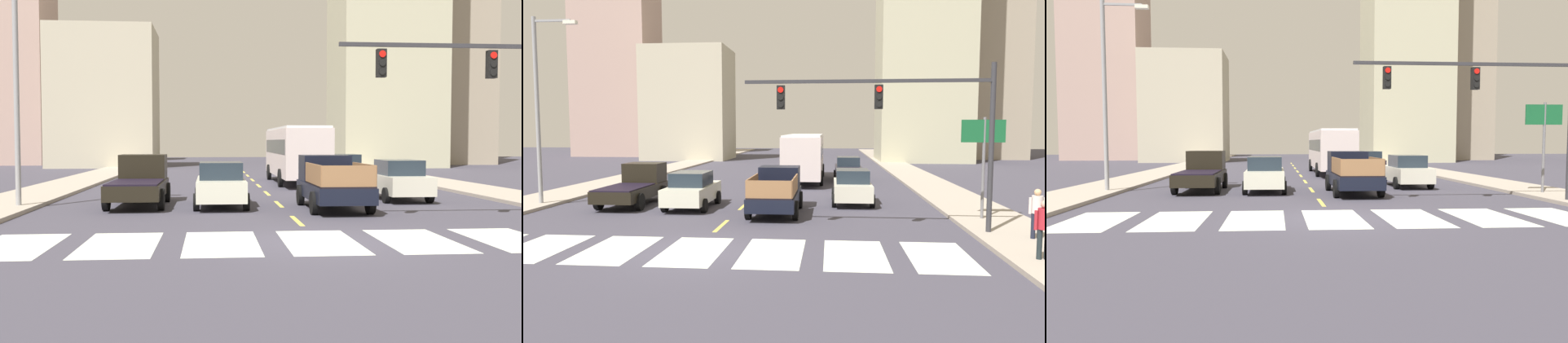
# 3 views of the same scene
# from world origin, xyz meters

# --- Properties ---
(ground_plane) EXTENTS (160.00, 160.00, 0.00)m
(ground_plane) POSITION_xyz_m (0.00, 0.00, 0.00)
(ground_plane) COLOR #3D3B48
(sidewalk_right) EXTENTS (3.12, 110.00, 0.15)m
(sidewalk_right) POSITION_xyz_m (10.67, 18.00, 0.07)
(sidewalk_right) COLOR #A29789
(sidewalk_right) RESTS_ON ground
(sidewalk_left) EXTENTS (3.12, 110.00, 0.15)m
(sidewalk_left) POSITION_xyz_m (-10.67, 18.00, 0.07)
(sidewalk_left) COLOR #A29789
(sidewalk_left) RESTS_ON ground
(crosswalk_stripe_1) EXTENTS (1.82, 3.69, 0.01)m
(crosswalk_stripe_1) POSITION_xyz_m (-4.92, 0.00, 0.00)
(crosswalk_stripe_1) COLOR silver
(crosswalk_stripe_1) RESTS_ON ground
(crosswalk_stripe_2) EXTENTS (1.82, 3.69, 0.01)m
(crosswalk_stripe_2) POSITION_xyz_m (-2.46, 0.00, 0.00)
(crosswalk_stripe_2) COLOR silver
(crosswalk_stripe_2) RESTS_ON ground
(crosswalk_stripe_3) EXTENTS (1.82, 3.69, 0.01)m
(crosswalk_stripe_3) POSITION_xyz_m (0.00, 0.00, 0.00)
(crosswalk_stripe_3) COLOR silver
(crosswalk_stripe_3) RESTS_ON ground
(crosswalk_stripe_4) EXTENTS (1.82, 3.69, 0.01)m
(crosswalk_stripe_4) POSITION_xyz_m (2.46, 0.00, 0.00)
(crosswalk_stripe_4) COLOR silver
(crosswalk_stripe_4) RESTS_ON ground
(crosswalk_stripe_5) EXTENTS (1.82, 3.69, 0.01)m
(crosswalk_stripe_5) POSITION_xyz_m (4.92, 0.00, 0.00)
(crosswalk_stripe_5) COLOR silver
(crosswalk_stripe_5) RESTS_ON ground
(crosswalk_stripe_6) EXTENTS (1.82, 3.69, 0.01)m
(crosswalk_stripe_6) POSITION_xyz_m (7.38, 0.00, 0.00)
(crosswalk_stripe_6) COLOR silver
(crosswalk_stripe_6) RESTS_ON ground
(lane_dash_0) EXTENTS (0.16, 2.40, 0.01)m
(lane_dash_0) POSITION_xyz_m (0.00, 4.00, 0.00)
(lane_dash_0) COLOR #DBC74D
(lane_dash_0) RESTS_ON ground
(lane_dash_1) EXTENTS (0.16, 2.40, 0.01)m
(lane_dash_1) POSITION_xyz_m (0.00, 9.00, 0.00)
(lane_dash_1) COLOR #DBC74D
(lane_dash_1) RESTS_ON ground
(lane_dash_2) EXTENTS (0.16, 2.40, 0.01)m
(lane_dash_2) POSITION_xyz_m (0.00, 14.00, 0.00)
(lane_dash_2) COLOR #DBC74D
(lane_dash_2) RESTS_ON ground
(lane_dash_3) EXTENTS (0.16, 2.40, 0.01)m
(lane_dash_3) POSITION_xyz_m (0.00, 19.00, 0.00)
(lane_dash_3) COLOR #DBC74D
(lane_dash_3) RESTS_ON ground
(lane_dash_4) EXTENTS (0.16, 2.40, 0.01)m
(lane_dash_4) POSITION_xyz_m (0.00, 24.00, 0.00)
(lane_dash_4) COLOR #DBC74D
(lane_dash_4) RESTS_ON ground
(lane_dash_5) EXTENTS (0.16, 2.40, 0.01)m
(lane_dash_5) POSITION_xyz_m (0.00, 29.00, 0.00)
(lane_dash_5) COLOR #DBC74D
(lane_dash_5) RESTS_ON ground
(lane_dash_6) EXTENTS (0.16, 2.40, 0.01)m
(lane_dash_6) POSITION_xyz_m (0.00, 34.00, 0.00)
(lane_dash_6) COLOR #DBC74D
(lane_dash_6) RESTS_ON ground
(lane_dash_7) EXTENTS (0.16, 2.40, 0.01)m
(lane_dash_7) POSITION_xyz_m (0.00, 39.00, 0.00)
(lane_dash_7) COLOR #DBC74D
(lane_dash_7) RESTS_ON ground
(pickup_stakebed) EXTENTS (2.18, 5.20, 1.96)m
(pickup_stakebed) POSITION_xyz_m (1.79, 7.50, 0.94)
(pickup_stakebed) COLOR black
(pickup_stakebed) RESTS_ON ground
(pickup_dark) EXTENTS (2.18, 5.20, 1.96)m
(pickup_dark) POSITION_xyz_m (-5.48, 9.28, 0.92)
(pickup_dark) COLOR black
(pickup_dark) RESTS_ON ground
(city_bus) EXTENTS (2.72, 10.80, 3.32)m
(city_bus) POSITION_xyz_m (2.36, 20.90, 1.95)
(city_bus) COLOR silver
(city_bus) RESTS_ON ground
(sedan_mid) EXTENTS (2.02, 4.40, 1.72)m
(sedan_mid) POSITION_xyz_m (5.47, 21.51, 0.86)
(sedan_mid) COLOR black
(sedan_mid) RESTS_ON ground
(sedan_far) EXTENTS (2.02, 4.40, 1.72)m
(sedan_far) POSITION_xyz_m (5.28, 10.34, 0.86)
(sedan_far) COLOR beige
(sedan_far) RESTS_ON ground
(sedan_near_right) EXTENTS (2.02, 4.40, 1.72)m
(sedan_near_right) POSITION_xyz_m (-2.32, 8.24, 0.86)
(sedan_near_right) COLOR beige
(sedan_near_right) RESTS_ON ground
(traffic_signal_gantry) EXTENTS (8.68, 0.27, 6.00)m
(traffic_signal_gantry) POSITION_xyz_m (6.95, 3.08, 4.19)
(traffic_signal_gantry) COLOR #2D2D33
(traffic_signal_gantry) RESTS_ON ground
(direction_sign_green) EXTENTS (1.70, 0.12, 4.20)m
(direction_sign_green) POSITION_xyz_m (10.23, 5.77, 3.03)
(direction_sign_green) COLOR slate
(direction_sign_green) RESTS_ON ground
(streetlight_left) EXTENTS (2.20, 0.28, 9.00)m
(streetlight_left) POSITION_xyz_m (-9.63, 8.11, 4.97)
(streetlight_left) COLOR gray
(streetlight_left) RESTS_ON ground
(pedestrian_waiting) EXTENTS (0.53, 0.34, 1.64)m
(pedestrian_waiting) POSITION_xyz_m (10.91, 2.09, 1.12)
(pedestrian_waiting) COLOR black
(pedestrian_waiting) RESTS_ON sidewalk_right
(pedestrian_walking) EXTENTS (0.53, 0.34, 1.64)m
(pedestrian_walking) POSITION_xyz_m (10.03, -0.60, 1.12)
(pedestrian_walking) COLOR black
(pedestrian_walking) RESTS_ON sidewalk_right
(block_mid_left) EXTENTS (9.87, 8.07, 13.36)m
(block_mid_left) POSITION_xyz_m (-12.92, 45.16, 6.68)
(block_mid_left) COLOR #B6AF96
(block_mid_left) RESTS_ON ground
(block_mid_right) EXTENTS (10.19, 7.79, 33.39)m
(block_mid_right) POSITION_xyz_m (-25.08, 52.59, 16.69)
(block_mid_right) COLOR tan
(block_mid_right) RESTS_ON ground
(block_low_left) EXTENTS (7.60, 11.85, 29.68)m
(block_low_left) POSITION_xyz_m (23.99, 52.62, 14.84)
(block_low_left) COLOR #9E917C
(block_low_left) RESTS_ON ground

